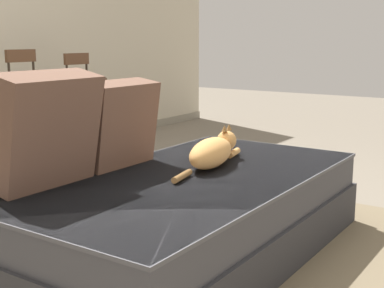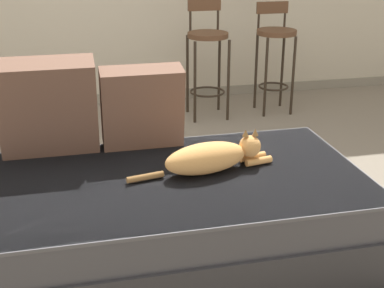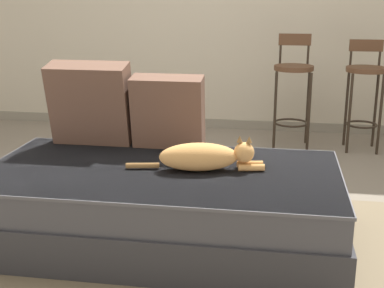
# 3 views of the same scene
# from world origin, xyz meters

# --- Properties ---
(ground_plane) EXTENTS (16.00, 16.00, 0.00)m
(ground_plane) POSITION_xyz_m (0.00, 0.00, 0.00)
(ground_plane) COLOR slate
(ground_plane) RESTS_ON ground
(wall_baseboard_trim) EXTENTS (8.00, 0.02, 0.09)m
(wall_baseboard_trim) POSITION_xyz_m (0.00, 2.20, 0.04)
(wall_baseboard_trim) COLOR gray
(wall_baseboard_trim) RESTS_ON ground
(area_rug) EXTENTS (2.64, 2.13, 0.01)m
(area_rug) POSITION_xyz_m (0.00, -0.70, 0.00)
(area_rug) COLOR #75664C
(area_rug) RESTS_ON ground
(couch) EXTENTS (1.94, 1.03, 0.41)m
(couch) POSITION_xyz_m (0.00, -0.40, 0.21)
(couch) COLOR #353539
(couch) RESTS_ON ground
(throw_pillow_corner) EXTENTS (0.49, 0.27, 0.52)m
(throw_pillow_corner) POSITION_xyz_m (-0.53, 0.02, 0.67)
(throw_pillow_corner) COLOR brown
(throw_pillow_corner) RESTS_ON couch
(throw_pillow_middle) EXTENTS (0.43, 0.22, 0.45)m
(throw_pillow_middle) POSITION_xyz_m (-0.05, 0.02, 0.64)
(throw_pillow_middle) COLOR brown
(throw_pillow_middle) RESTS_ON couch
(cat) EXTENTS (0.74, 0.25, 0.19)m
(cat) POSITION_xyz_m (0.23, -0.38, 0.49)
(cat) COLOR tan
(cat) RESTS_ON couch
(bar_stool_near_window) EXTENTS (0.34, 0.34, 0.98)m
(bar_stool_near_window) POSITION_xyz_m (0.73, 1.63, 0.57)
(bar_stool_near_window) COLOR #2D2319
(bar_stool_near_window) RESTS_ON ground
(bar_stool_by_doorway) EXTENTS (0.34, 0.34, 0.94)m
(bar_stool_by_doorway) POSITION_xyz_m (1.33, 1.63, 0.59)
(bar_stool_by_doorway) COLOR #2D2319
(bar_stool_by_doorway) RESTS_ON ground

